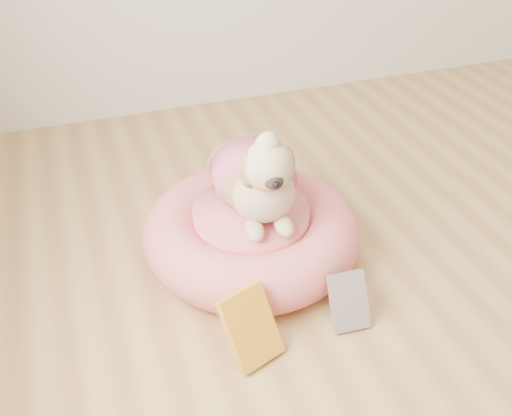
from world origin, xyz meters
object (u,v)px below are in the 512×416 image
object	(u,v)px
pet_bed	(251,232)
book_yellow	(251,327)
dog	(256,161)
book_white	(349,301)

from	to	relation	value
pet_bed	book_yellow	size ratio (longest dim) A/B	3.41
pet_bed	dog	world-z (taller)	dog
pet_bed	book_yellow	world-z (taller)	book_yellow
pet_bed	book_yellow	xyz separation A→B (m)	(-0.15, -0.43, 0.01)
book_white	book_yellow	bearing A→B (deg)	-172.67
pet_bed	dog	bearing A→B (deg)	11.97
dog	book_white	size ratio (longest dim) A/B	2.71
pet_bed	dog	size ratio (longest dim) A/B	1.56
dog	book_white	world-z (taller)	dog
pet_bed	book_white	bearing A→B (deg)	-67.33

